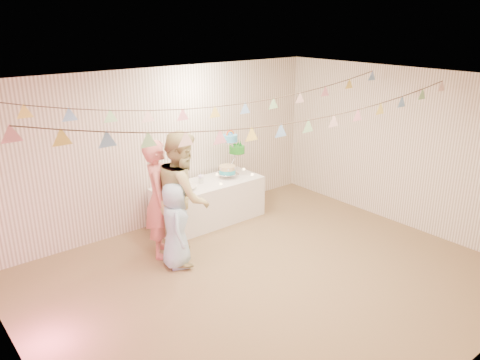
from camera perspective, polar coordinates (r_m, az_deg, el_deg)
floor at (r=6.43m, az=3.18°, el=-11.96°), size 6.00×6.00×0.00m
ceiling at (r=5.55m, az=3.68°, el=11.67°), size 6.00×6.00×0.00m
back_wall at (r=7.80m, az=-9.08°, el=3.94°), size 6.00×6.00×0.00m
front_wall at (r=4.52m, az=25.60°, el=-9.49°), size 6.00×6.00×0.00m
left_wall at (r=4.58m, az=-25.97°, el=-9.16°), size 5.00×5.00×0.00m
right_wall at (r=8.11m, az=19.33°, el=3.67°), size 5.00×5.00×0.00m
table at (r=7.97m, az=-3.85°, el=-2.70°), size 1.89×0.75×0.71m
cake_stand at (r=8.07m, az=-0.99°, el=3.46°), size 0.68×0.40×0.76m
cake_bottom at (r=8.02m, az=-1.56°, el=1.15°), size 0.31×0.31×0.15m
cake_middle at (r=8.25m, az=-0.39°, el=3.63°), size 0.27×0.27×0.22m
cake_top_tier at (r=7.95m, az=-1.21°, el=5.03°), size 0.25×0.25×0.19m
platter at (r=7.55m, az=-6.60°, el=-0.78°), size 0.33×0.33×0.02m
posy at (r=7.79m, az=-4.79°, el=0.43°), size 0.13×0.13×0.15m
person_adult_a at (r=6.78m, az=-9.79°, el=-2.28°), size 0.69×0.76×1.74m
person_adult_b at (r=6.63m, az=-6.93°, el=-2.00°), size 1.09×1.15×1.88m
person_child at (r=6.53m, az=-7.88°, el=-5.46°), size 0.62×0.72×1.24m
bunting_back at (r=6.43m, az=-3.12°, el=10.47°), size 5.60×1.10×0.40m
bunting_front at (r=5.45m, az=5.06°, el=8.52°), size 5.60×0.90×0.36m
tealight_0 at (r=7.32m, az=-8.34°, el=-1.81°), size 0.04×0.04×0.03m
tealight_1 at (r=7.80m, az=-6.77°, el=-0.39°), size 0.04×0.04×0.03m
tealight_2 at (r=7.73m, az=-2.36°, el=-0.46°), size 0.04×0.04×0.03m
tealight_3 at (r=8.20m, az=-2.81°, el=0.71°), size 0.04×0.04×0.03m
tealight_4 at (r=8.18m, az=1.51°, el=0.68°), size 0.04×0.04×0.03m
tealight_5 at (r=8.47m, az=0.47°, el=1.34°), size 0.04×0.04×0.03m
tealight_6 at (r=7.75m, az=-6.89°, el=-0.53°), size 0.04×0.04×0.03m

